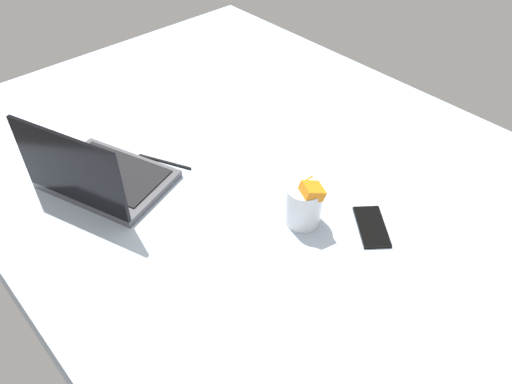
{
  "coord_description": "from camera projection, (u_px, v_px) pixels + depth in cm",
  "views": [
    {
      "loc": [
        -88.62,
        75.18,
        108.2
      ],
      "look_at": [
        -19.06,
        12.44,
        24.0
      ],
      "focal_mm": 35.12,
      "sensor_mm": 36.0,
      "label": 1
    }
  ],
  "objects": [
    {
      "name": "bed_mattress",
      "position": [
        244.0,
        179.0,
        1.53
      ],
      "size": [
        180.0,
        140.0,
        18.0
      ],
      "primitive_type": "cube",
      "color": "silver",
      "rests_on": "ground"
    },
    {
      "name": "charger_cable",
      "position": [
        165.0,
        162.0,
        1.44
      ],
      "size": [
        15.55,
        7.97,
        0.6
      ],
      "primitive_type": "cube",
      "rotation": [
        0.0,
        0.0,
        0.45
      ],
      "color": "black",
      "rests_on": "bed_mattress"
    },
    {
      "name": "snack_cup",
      "position": [
        304.0,
        203.0,
        1.23
      ],
      "size": [
        9.85,
        9.12,
        13.43
      ],
      "color": "silver",
      "rests_on": "bed_mattress"
    },
    {
      "name": "laptop",
      "position": [
        98.0,
        176.0,
        1.33
      ],
      "size": [
        38.87,
        32.88,
        23.0
      ],
      "rotation": [
        0.0,
        0.0,
        0.35
      ],
      "color": "#4C4C51",
      "rests_on": "bed_mattress"
    },
    {
      "name": "cell_phone",
      "position": [
        371.0,
        227.0,
        1.25
      ],
      "size": [
        15.16,
        14.09,
        0.8
      ],
      "primitive_type": "cube",
      "rotation": [
        0.0,
        0.0,
        0.89
      ],
      "color": "black",
      "rests_on": "bed_mattress"
    }
  ]
}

